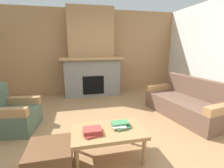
{
  "coord_description": "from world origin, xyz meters",
  "views": [
    {
      "loc": [
        -0.51,
        -2.62,
        1.57
      ],
      "look_at": [
        0.26,
        0.82,
        0.73
      ],
      "focal_mm": 26.18,
      "sensor_mm": 36.0,
      "label": 1
    }
  ],
  "objects_px": {
    "coffee_table": "(108,133)",
    "ottoman": "(51,160)",
    "armchair": "(12,115)",
    "couch": "(187,104)",
    "fireplace": "(91,58)"
  },
  "relations": [
    {
      "from": "coffee_table",
      "to": "couch",
      "type": "bearing_deg",
      "value": 26.85
    },
    {
      "from": "fireplace",
      "to": "ottoman",
      "type": "distance_m",
      "value": 3.63
    },
    {
      "from": "couch",
      "to": "coffee_table",
      "type": "height_order",
      "value": "couch"
    },
    {
      "from": "fireplace",
      "to": "armchair",
      "type": "bearing_deg",
      "value": -129.93
    },
    {
      "from": "fireplace",
      "to": "couch",
      "type": "height_order",
      "value": "fireplace"
    },
    {
      "from": "couch",
      "to": "coffee_table",
      "type": "relative_size",
      "value": 1.93
    },
    {
      "from": "fireplace",
      "to": "armchair",
      "type": "distance_m",
      "value": 2.82
    },
    {
      "from": "coffee_table",
      "to": "ottoman",
      "type": "bearing_deg",
      "value": -167.78
    },
    {
      "from": "armchair",
      "to": "ottoman",
      "type": "bearing_deg",
      "value": -57.23
    },
    {
      "from": "armchair",
      "to": "coffee_table",
      "type": "bearing_deg",
      "value": -35.99
    },
    {
      "from": "couch",
      "to": "armchair",
      "type": "xyz_separation_m",
      "value": [
        -3.63,
        0.15,
        0.01
      ]
    },
    {
      "from": "coffee_table",
      "to": "ottoman",
      "type": "height_order",
      "value": "coffee_table"
    },
    {
      "from": "couch",
      "to": "coffee_table",
      "type": "distance_m",
      "value": 2.26
    },
    {
      "from": "couch",
      "to": "ottoman",
      "type": "distance_m",
      "value": 3.02
    },
    {
      "from": "fireplace",
      "to": "coffee_table",
      "type": "distance_m",
      "value": 3.33
    }
  ]
}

